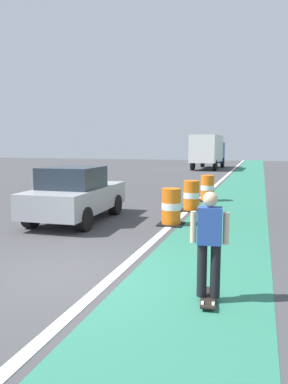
% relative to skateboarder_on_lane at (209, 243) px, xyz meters
% --- Properties ---
extents(ground_plane, '(100.00, 100.00, 0.00)m').
position_rel_skateboarder_on_lane_xyz_m(ground_plane, '(-2.68, 0.35, -0.91)').
color(ground_plane, '#424244').
extents(bike_lane_strip, '(2.50, 80.00, 0.01)m').
position_rel_skateboarder_on_lane_xyz_m(bike_lane_strip, '(-0.28, 12.35, -0.91)').
color(bike_lane_strip, '#2D755B').
rests_on(bike_lane_strip, ground).
extents(lane_divider_stripe, '(0.20, 80.00, 0.01)m').
position_rel_skateboarder_on_lane_xyz_m(lane_divider_stripe, '(-1.78, 12.35, -0.91)').
color(lane_divider_stripe, silver).
rests_on(lane_divider_stripe, ground).
extents(skateboarder_on_lane, '(0.57, 0.82, 1.69)m').
position_rel_skateboarder_on_lane_xyz_m(skateboarder_on_lane, '(0.00, 0.00, 0.00)').
color(skateboarder_on_lane, black).
rests_on(skateboarder_on_lane, ground).
extents(parked_sedan_nearest, '(2.05, 4.17, 1.70)m').
position_rel_skateboarder_on_lane_xyz_m(parked_sedan_nearest, '(-4.76, 4.75, -0.08)').
color(parked_sedan_nearest, '#9EA0A5').
rests_on(parked_sedan_nearest, ground).
extents(traffic_barrel_front, '(0.73, 0.73, 1.09)m').
position_rel_skateboarder_on_lane_xyz_m(traffic_barrel_front, '(-1.79, 5.09, -0.38)').
color(traffic_barrel_front, orange).
rests_on(traffic_barrel_front, ground).
extents(traffic_barrel_mid, '(0.73, 0.73, 1.09)m').
position_rel_skateboarder_on_lane_xyz_m(traffic_barrel_mid, '(-1.65, 7.60, -0.38)').
color(traffic_barrel_mid, orange).
rests_on(traffic_barrel_mid, ground).
extents(traffic_barrel_back, '(0.73, 0.73, 1.09)m').
position_rel_skateboarder_on_lane_xyz_m(traffic_barrel_back, '(-1.43, 10.13, -0.38)').
color(traffic_barrel_back, orange).
rests_on(traffic_barrel_back, ground).
extents(delivery_truck_down_block, '(2.53, 7.66, 3.23)m').
position_rel_skateboarder_on_lane_xyz_m(delivery_truck_down_block, '(-4.22, 30.59, 0.94)').
color(delivery_truck_down_block, silver).
rests_on(delivery_truck_down_block, ground).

